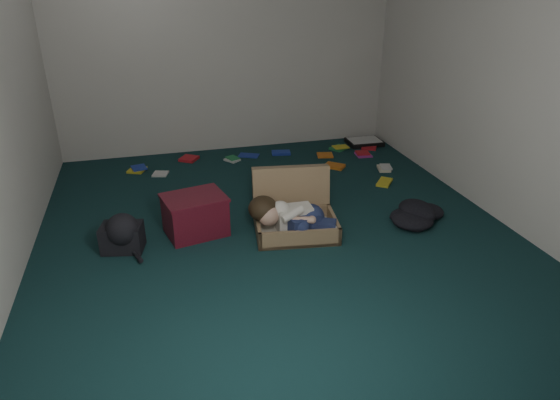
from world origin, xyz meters
name	(u,v)px	position (x,y,z in m)	size (l,w,h in m)	color
floor	(276,229)	(0.00, 0.00, 0.00)	(4.50, 4.50, 0.00)	#102D2E
wall_back	(226,42)	(0.00, 2.25, 1.30)	(4.50, 4.50, 0.00)	silver
wall_front	(428,199)	(0.00, -2.25, 1.30)	(4.50, 4.50, 0.00)	silver
wall_right	(499,67)	(2.00, 0.00, 1.30)	(4.50, 4.50, 0.00)	silver
suitcase	(294,211)	(0.17, 0.00, 0.15)	(0.77, 0.76, 0.50)	#947651
person	(291,216)	(0.09, -0.16, 0.19)	(0.72, 0.43, 0.31)	silver
maroon_bin	(195,215)	(-0.68, 0.11, 0.17)	(0.58, 0.50, 0.35)	#57111E
backpack	(122,236)	(-1.28, -0.01, 0.12)	(0.40, 0.32, 0.24)	black
clothing_pile	(418,214)	(1.28, -0.18, 0.07)	(0.45, 0.37, 0.14)	black
paper_tray	(364,142)	(1.70, 1.95, 0.03)	(0.45, 0.34, 0.06)	black
book_scatter	(289,161)	(0.58, 1.59, 0.01)	(3.07, 1.50, 0.02)	yellow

